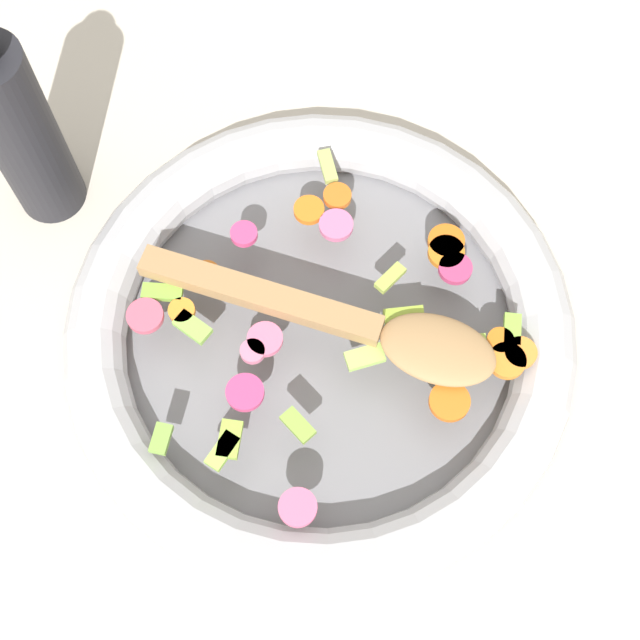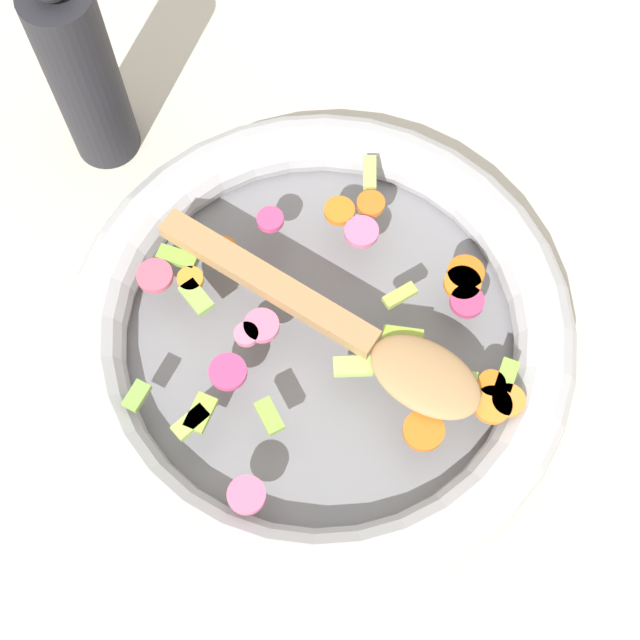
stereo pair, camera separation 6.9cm
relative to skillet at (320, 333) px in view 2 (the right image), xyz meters
name	(u,v)px [view 2 (the right image)]	position (x,y,z in m)	size (l,w,h in m)	color
ground_plane	(320,343)	(0.00, 0.00, -0.02)	(4.00, 4.00, 0.00)	beige
skillet	(320,333)	(0.00, 0.00, 0.00)	(0.41, 0.41, 0.05)	slate
chopped_vegetables	(340,325)	(0.01, -0.01, 0.03)	(0.30, 0.27, 0.01)	orange
wooden_spoon	(351,332)	(0.01, -0.03, 0.04)	(0.15, 0.28, 0.01)	#A87F51
pepper_mill	(82,72)	(-0.06, 0.27, 0.08)	(0.06, 0.06, 0.22)	#232328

